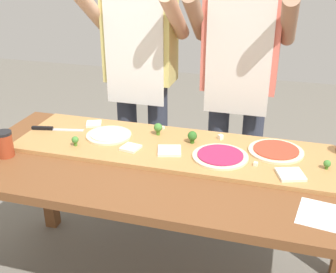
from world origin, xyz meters
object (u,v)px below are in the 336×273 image
pizza_slice_far_left (94,124)px  cook_right (239,72)px  pizza_whole_beet_magenta (220,156)px  pizza_slice_center (131,148)px  pizza_whole_tomato_red (276,151)px  broccoli_floret_front_right (75,140)px  cheese_crumble_c (256,164)px  recipe_note (318,214)px  pizza_slice_near_right (169,151)px  broccoli_floret_back_left (192,136)px  chefs_knife (50,129)px  cheese_crumble_a (221,137)px  broccoli_floret_center_right (327,164)px  prep_table (166,181)px  pizza_slice_far_right (291,175)px  sauce_jar (5,144)px  cook_left (140,64)px  pizza_whole_cheese_artichoke (109,135)px  cheese_crumble_b (163,128)px

pizza_slice_far_left → cook_right: 0.84m
pizza_whole_beet_magenta → pizza_slice_center: bearing=-176.0°
pizza_whole_tomato_red → broccoli_floret_front_right: size_ratio=5.19×
pizza_slice_far_left → cheese_crumble_c: bearing=-14.4°
pizza_whole_tomato_red → recipe_note: 0.46m
pizza_slice_near_right → broccoli_floret_back_left: size_ratio=1.75×
chefs_knife → cheese_crumble_a: 0.87m
chefs_knife → cheese_crumble_c: bearing=-5.4°
broccoli_floret_center_right → cook_right: size_ratio=0.02×
prep_table → pizza_slice_far_right: bearing=0.8°
sauce_jar → cook_left: 0.91m
cook_left → prep_table: bearing=-62.6°
pizza_whole_cheese_artichoke → pizza_slice_far_left: pizza_whole_cheese_artichoke is taller
broccoli_floret_back_left → cook_left: bearing=132.0°
pizza_whole_cheese_artichoke → cheese_crumble_c: 0.74m
recipe_note → cheese_crumble_c: bearing=132.1°
broccoli_floret_back_left → broccoli_floret_center_right: bearing=-8.8°
pizza_whole_cheese_artichoke → broccoli_floret_back_left: (0.42, 0.04, 0.03)m
pizza_whole_cheese_artichoke → chefs_knife: bearing=-178.4°
broccoli_floret_center_right → pizza_slice_near_right: bearing=-177.5°
broccoli_floret_front_right → cheese_crumble_b: broccoli_floret_front_right is taller
pizza_whole_tomato_red → cheese_crumble_c: size_ratio=15.21×
cheese_crumble_c → broccoli_floret_front_right: bearing=-177.6°
prep_table → pizza_slice_far_left: bearing=149.6°
pizza_whole_tomato_red → cheese_crumble_b: bearing=168.7°
pizza_whole_tomato_red → recipe_note: pizza_whole_tomato_red is taller
pizza_slice_center → broccoli_floret_center_right: 0.87m
cheese_crumble_c → sauce_jar: sauce_jar is taller
pizza_slice_far_left → cheese_crumble_b: size_ratio=5.83×
pizza_slice_near_right → sauce_jar: size_ratio=0.87×
recipe_note → pizza_whole_tomato_red: bearing=111.6°
pizza_whole_tomato_red → pizza_slice_center: size_ratio=3.15×
pizza_whole_tomato_red → cook_right: (-0.24, 0.46, 0.23)m
pizza_slice_near_right → pizza_whole_tomato_red: bearing=15.7°
pizza_slice_center → cheese_crumble_a: cheese_crumble_a is taller
broccoli_floret_back_left → broccoli_floret_front_right: (-0.52, -0.18, -0.01)m
pizza_whole_tomato_red → cook_left: (-0.82, 0.46, 0.23)m
pizza_slice_far_right → pizza_slice_near_right: bearing=172.2°
pizza_whole_cheese_artichoke → broccoli_floret_center_right: 1.02m
prep_table → sauce_jar: (-0.72, -0.13, 0.15)m
pizza_whole_cheese_artichoke → broccoli_floret_front_right: size_ratio=4.64×
cheese_crumble_b → cheese_crumble_c: 0.57m
prep_table → cheese_crumble_c: 0.41m
pizza_slice_near_right → broccoli_floret_center_right: (0.68, 0.03, 0.02)m
pizza_whole_beet_magenta → pizza_slice_far_left: 0.73m
pizza_slice_far_right → cheese_crumble_a: cheese_crumble_a is taller
pizza_whole_cheese_artichoke → sauce_jar: size_ratio=1.85×
pizza_whole_cheese_artichoke → sauce_jar: bearing=-142.3°
prep_table → cheese_crumble_b: (-0.11, 0.33, 0.12)m
pizza_whole_beet_magenta → cheese_crumble_b: bearing=144.9°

